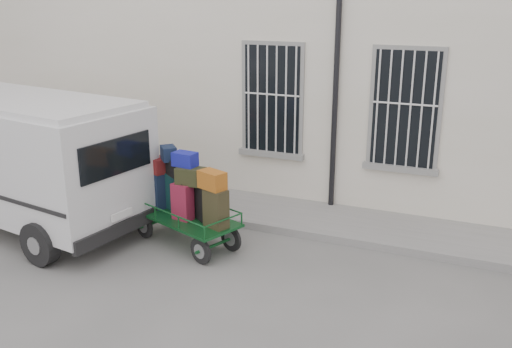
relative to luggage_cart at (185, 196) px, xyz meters
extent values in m
plane|color=#63635F|center=(1.00, -0.33, -0.91)|extent=(80.00, 80.00, 0.00)
cube|color=beige|center=(1.00, 5.17, 2.09)|extent=(24.00, 5.00, 6.00)
cylinder|color=black|center=(1.95, 2.59, 1.89)|extent=(0.11, 0.11, 5.60)
cube|color=black|center=(0.60, 2.65, 1.34)|extent=(1.20, 0.08, 2.20)
cube|color=gray|center=(0.60, 2.63, 0.18)|extent=(1.45, 0.22, 0.12)
cube|color=black|center=(3.30, 2.65, 1.34)|extent=(1.20, 0.08, 2.20)
cube|color=gray|center=(3.30, 2.63, 0.18)|extent=(1.45, 0.22, 0.12)
cube|color=gray|center=(1.00, 1.87, -0.83)|extent=(24.00, 1.70, 0.15)
cylinder|color=black|center=(-0.85, -0.08, -0.67)|extent=(0.45, 0.21, 0.46)
cylinder|color=gray|center=(-0.85, -0.08, -0.67)|extent=(0.27, 0.17, 0.26)
cylinder|color=black|center=(-0.61, 0.58, -0.67)|extent=(0.45, 0.21, 0.46)
cylinder|color=gray|center=(-0.61, 0.58, -0.67)|extent=(0.27, 0.17, 0.26)
cylinder|color=black|center=(0.63, -0.63, -0.67)|extent=(0.45, 0.21, 0.46)
cylinder|color=gray|center=(0.63, -0.63, -0.67)|extent=(0.27, 0.17, 0.26)
cylinder|color=black|center=(0.87, 0.03, -0.67)|extent=(0.45, 0.21, 0.46)
cylinder|color=gray|center=(0.87, 0.03, -0.67)|extent=(0.27, 0.17, 0.26)
cube|color=#114E20|center=(0.01, -0.03, -0.39)|extent=(2.24, 1.58, 0.05)
cylinder|color=#114E20|center=(-1.17, 0.41, -0.26)|extent=(0.27, 0.13, 0.52)
cube|color=#111F34|center=(-0.70, 0.20, -0.04)|extent=(0.44, 0.38, 0.67)
cube|color=black|center=(-0.70, 0.20, 0.32)|extent=(0.18, 0.16, 0.03)
cube|color=#0D302C|center=(-0.32, 0.22, -0.03)|extent=(0.45, 0.35, 0.69)
cube|color=black|center=(-0.32, 0.22, 0.33)|extent=(0.19, 0.16, 0.03)
cube|color=maroon|center=(0.03, -0.15, -0.05)|extent=(0.39, 0.29, 0.65)
cube|color=black|center=(0.03, -0.15, 0.29)|extent=(0.17, 0.15, 0.03)
cube|color=black|center=(0.40, -0.04, -0.05)|extent=(0.42, 0.39, 0.64)
cube|color=black|center=(0.40, -0.04, 0.28)|extent=(0.18, 0.15, 0.03)
cube|color=#2E2917|center=(0.73, -0.24, -0.03)|extent=(0.48, 0.39, 0.68)
cube|color=black|center=(0.73, -0.24, 0.32)|extent=(0.20, 0.18, 0.03)
cube|color=maroon|center=(-0.73, 0.23, 0.44)|extent=(0.55, 0.45, 0.28)
cube|color=black|center=(-0.22, 0.14, 0.46)|extent=(0.53, 0.50, 0.29)
cube|color=black|center=(0.16, -0.07, 0.42)|extent=(0.51, 0.32, 0.30)
cube|color=#94411A|center=(0.66, -0.22, 0.46)|extent=(0.53, 0.42, 0.30)
cube|color=#111F34|center=(-0.42, 0.18, 0.70)|extent=(0.41, 0.42, 0.25)
cube|color=navy|center=(0.02, -0.01, 0.69)|extent=(0.43, 0.30, 0.24)
cube|color=silver|center=(-3.24, -0.42, 0.52)|extent=(5.18, 2.88, 2.01)
cube|color=silver|center=(-3.24, -0.42, 1.57)|extent=(4.93, 2.68, 0.11)
cube|color=black|center=(-0.81, -0.82, 0.86)|extent=(0.30, 1.55, 0.61)
cube|color=black|center=(-0.82, -0.82, -0.43)|extent=(0.44, 2.05, 0.25)
cube|color=white|center=(-0.77, -0.83, -0.17)|extent=(0.11, 0.47, 0.13)
cylinder|color=black|center=(-4.66, 0.85, -0.53)|extent=(0.79, 0.36, 0.76)
cylinder|color=black|center=(-1.81, -1.70, -0.53)|extent=(0.79, 0.36, 0.76)
cylinder|color=black|center=(-1.48, 0.33, -0.53)|extent=(0.79, 0.36, 0.76)
camera|label=1|loc=(4.90, -8.25, 3.41)|focal=40.00mm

